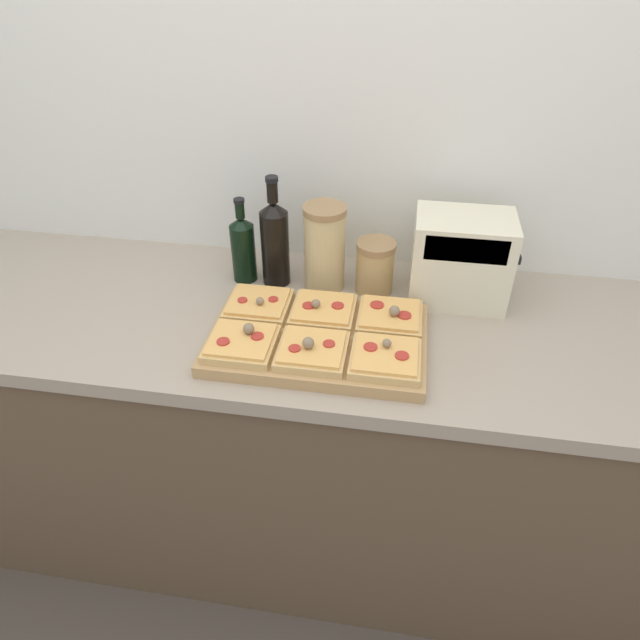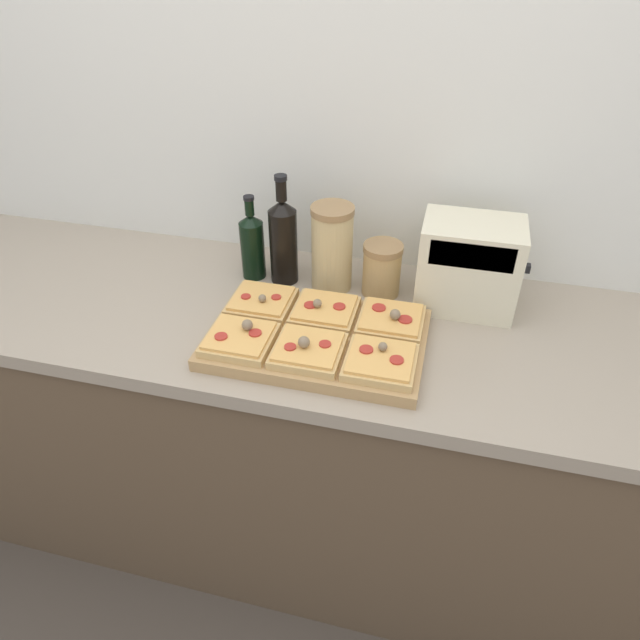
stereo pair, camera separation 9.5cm
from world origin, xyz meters
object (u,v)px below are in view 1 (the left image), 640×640
at_px(olive_oil_bottle, 243,247).
at_px(wine_bottle, 275,241).
at_px(grain_jar_tall, 325,248).
at_px(toaster_oven, 461,259).
at_px(cutting_board, 318,339).
at_px(grain_jar_short, 375,267).

distance_m(olive_oil_bottle, wine_bottle, 0.10).
height_order(olive_oil_bottle, grain_jar_tall, olive_oil_bottle).
distance_m(wine_bottle, toaster_oven, 0.50).
distance_m(wine_bottle, grain_jar_tall, 0.14).
relative_size(cutting_board, grain_jar_tall, 2.16).
bearing_deg(cutting_board, grain_jar_tall, 95.57).
bearing_deg(wine_bottle, toaster_oven, -0.10).
height_order(cutting_board, grain_jar_tall, grain_jar_tall).
bearing_deg(grain_jar_short, toaster_oven, -0.22).
relative_size(wine_bottle, grain_jar_short, 2.11).
distance_m(olive_oil_bottle, toaster_oven, 0.59).
height_order(cutting_board, grain_jar_short, grain_jar_short).
xyz_separation_m(cutting_board, wine_bottle, (-0.16, 0.27, 0.11)).
xyz_separation_m(wine_bottle, grain_jar_short, (0.28, -0.00, -0.05)).
xyz_separation_m(grain_jar_tall, grain_jar_short, (0.14, 0.00, -0.05)).
bearing_deg(cutting_board, toaster_oven, 38.36).
distance_m(wine_bottle, grain_jar_short, 0.28).
relative_size(cutting_board, grain_jar_short, 3.52).
bearing_deg(grain_jar_tall, cutting_board, -84.43).
distance_m(cutting_board, grain_jar_tall, 0.29).
distance_m(grain_jar_tall, toaster_oven, 0.36).
xyz_separation_m(olive_oil_bottle, grain_jar_tall, (0.23, 0.00, 0.02)).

